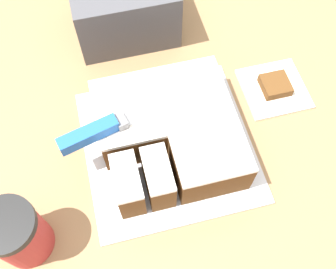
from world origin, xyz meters
TOP-DOWN VIEW (x-y plane):
  - ground_plane at (0.00, 0.00)m, footprint 8.00×8.00m
  - countertop at (0.00, 0.00)m, footprint 1.40×1.10m
  - cake_board at (-0.06, -0.04)m, footprint 0.29×0.29m
  - cake at (-0.06, -0.04)m, footprint 0.22×0.23m
  - knife at (-0.16, -0.03)m, footprint 0.26×0.09m
  - coffee_cup at (-0.32, -0.15)m, footprint 0.08×0.08m
  - paper_napkin at (0.16, 0.03)m, footprint 0.12×0.12m
  - brownie at (0.16, 0.03)m, footprint 0.05×0.05m
  - storage_box at (-0.08, 0.26)m, footprint 0.20×0.16m

SIDE VIEW (x-z plane):
  - ground_plane at x=0.00m, z-range 0.00..0.00m
  - countertop at x=0.00m, z-range 0.00..0.94m
  - cake_board at x=-0.06m, z-range 0.94..0.95m
  - paper_napkin at x=0.16m, z-range 0.94..0.95m
  - brownie at x=0.16m, z-range 0.95..0.96m
  - cake at x=-0.06m, z-range 0.95..1.02m
  - coffee_cup at x=-0.32m, z-range 0.94..1.05m
  - storage_box at x=-0.08m, z-range 0.94..1.06m
  - knife at x=-0.16m, z-range 1.02..1.04m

